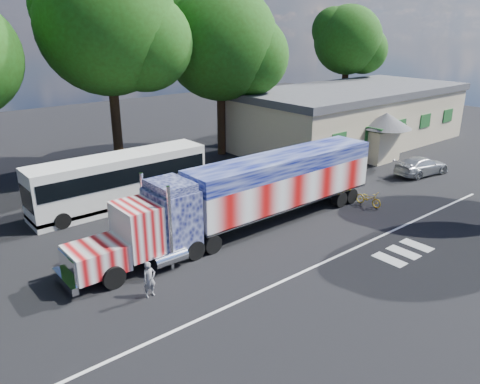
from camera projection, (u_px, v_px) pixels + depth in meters
ground at (277, 242)px, 24.06m from camera, size 100.00×100.00×0.00m
lane_markings at (357, 258)px, 22.34m from camera, size 30.00×2.67×0.01m
semi_truck at (252, 192)px, 25.02m from camera, size 18.88×2.98×4.03m
coach_bus at (120, 180)px, 28.38m from camera, size 10.94×2.55×3.18m
hall_building at (353, 116)px, 42.98m from camera, size 22.40×12.80×5.20m
parked_car at (421, 166)px, 34.66m from camera, size 4.82×2.52×1.33m
woman at (149, 279)px, 19.01m from camera, size 0.58×0.40×1.55m
bicycle at (369, 198)px, 28.76m from camera, size 0.69×1.77×0.92m
tree_far_ne at (349, 41)px, 49.54m from camera, size 7.54×7.18×12.60m
tree_ne_a at (222, 43)px, 37.45m from camera, size 9.70×9.23×13.83m
tree_n_mid at (110, 25)px, 32.26m from camera, size 10.21×9.73×15.42m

